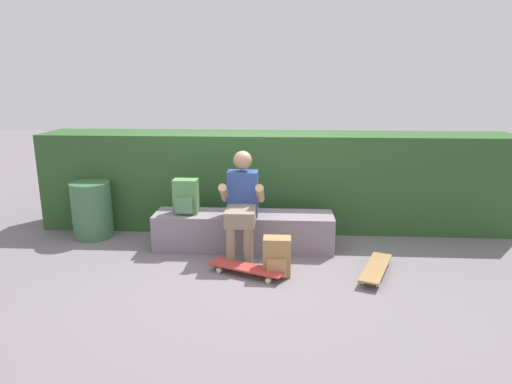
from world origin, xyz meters
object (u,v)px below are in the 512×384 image
object	(u,v)px
bench_main	(244,231)
skateboard_beside_bench	(376,268)
trash_bin	(92,210)
backpack_on_bench	(186,197)
person_skater	(242,202)
skateboard_near_person	(247,268)
backpack_on_ground	(277,257)

from	to	relation	value
bench_main	skateboard_beside_bench	xyz separation A→B (m)	(1.41, -0.68, -0.14)
bench_main	skateboard_beside_bench	size ratio (longest dim) A/B	2.55
trash_bin	backpack_on_bench	bearing A→B (deg)	-12.86
bench_main	trash_bin	bearing A→B (deg)	171.81
person_skater	skateboard_near_person	world-z (taller)	person_skater
person_skater	skateboard_beside_bench	xyz separation A→B (m)	(1.41, -0.47, -0.55)
skateboard_beside_bench	backpack_on_ground	bearing A→B (deg)	-176.60
person_skater	backpack_on_ground	xyz separation A→B (m)	(0.40, -0.53, -0.43)
bench_main	trash_bin	world-z (taller)	trash_bin
person_skater	skateboard_near_person	bearing A→B (deg)	-80.60
bench_main	backpack_on_bench	size ratio (longest dim) A/B	5.21
backpack_on_ground	trash_bin	size ratio (longest dim) A/B	0.57
skateboard_beside_bench	backpack_on_bench	bearing A→B (deg)	162.13
skateboard_beside_bench	trash_bin	bearing A→B (deg)	163.98
backpack_on_bench	trash_bin	distance (m)	1.32
backpack_on_bench	trash_bin	world-z (taller)	backpack_on_bench
skateboard_near_person	bench_main	bearing A→B (deg)	96.97
skateboard_beside_bench	trash_bin	distance (m)	3.49
bench_main	backpack_on_ground	size ratio (longest dim) A/B	5.21
skateboard_near_person	person_skater	bearing A→B (deg)	99.40
bench_main	backpack_on_ground	world-z (taller)	bench_main
backpack_on_bench	backpack_on_ground	xyz separation A→B (m)	(1.07, -0.73, -0.42)
person_skater	skateboard_near_person	size ratio (longest dim) A/B	1.44
skateboard_near_person	trash_bin	world-z (taller)	trash_bin
person_skater	skateboard_near_person	xyz separation A→B (m)	(0.09, -0.55, -0.55)
bench_main	trash_bin	distance (m)	1.95
bench_main	backpack_on_ground	bearing A→B (deg)	-61.56
person_skater	trash_bin	distance (m)	2.01
bench_main	trash_bin	xyz separation A→B (m)	(-1.93, 0.28, 0.14)
skateboard_near_person	skateboard_beside_bench	xyz separation A→B (m)	(1.32, 0.08, 0.00)
skateboard_beside_bench	trash_bin	world-z (taller)	trash_bin
backpack_on_bench	backpack_on_ground	distance (m)	1.37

